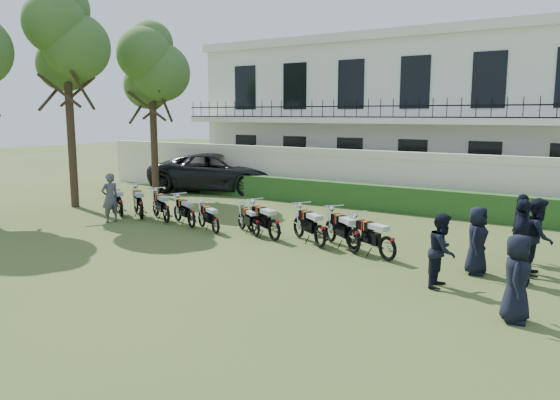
{
  "coord_description": "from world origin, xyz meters",
  "views": [
    {
      "loc": [
        9.78,
        -12.74,
        3.78
      ],
      "look_at": [
        -0.2,
        2.24,
        0.93
      ],
      "focal_mm": 35.0,
      "sensor_mm": 36.0,
      "label": 1
    }
  ],
  "objects_px": {
    "motorcycle_1": "(141,205)",
    "motorcycle_9": "(388,242)",
    "motorcycle_6": "(274,225)",
    "motorcycle_3": "(191,214)",
    "suv": "(219,172)",
    "motorcycle_2": "(166,209)",
    "tree_west_near": "(152,66)",
    "officer_5": "(521,228)",
    "motorcycle_8": "(354,235)",
    "officer_2": "(521,242)",
    "officer_0": "(517,278)",
    "motorcycle_4": "(215,221)",
    "motorcycle_0": "(121,204)",
    "officer_1": "(442,250)",
    "officer_4": "(537,237)",
    "motorcycle_7": "(320,231)",
    "tree_west_mid": "(66,39)",
    "officer_3": "(477,240)",
    "inspector": "(110,198)",
    "motorcycle_5": "(256,223)"
  },
  "relations": [
    {
      "from": "tree_west_near",
      "to": "motorcycle_4",
      "type": "xyz_separation_m",
      "value": [
        7.66,
        -4.79,
        -5.45
      ]
    },
    {
      "from": "inspector",
      "to": "motorcycle_1",
      "type": "bearing_deg",
      "value": 156.02
    },
    {
      "from": "motorcycle_4",
      "to": "suv",
      "type": "xyz_separation_m",
      "value": [
        -6.21,
        7.59,
        0.5
      ]
    },
    {
      "from": "officer_1",
      "to": "officer_4",
      "type": "bearing_deg",
      "value": -39.73
    },
    {
      "from": "motorcycle_4",
      "to": "officer_2",
      "type": "xyz_separation_m",
      "value": [
        8.98,
        -0.11,
        0.53
      ]
    },
    {
      "from": "motorcycle_5",
      "to": "officer_3",
      "type": "height_order",
      "value": "officer_3"
    },
    {
      "from": "motorcycle_6",
      "to": "officer_0",
      "type": "bearing_deg",
      "value": -86.16
    },
    {
      "from": "motorcycle_5",
      "to": "officer_5",
      "type": "xyz_separation_m",
      "value": [
        7.35,
        1.44,
        0.45
      ]
    },
    {
      "from": "motorcycle_7",
      "to": "officer_4",
      "type": "relative_size",
      "value": 0.97
    },
    {
      "from": "suv",
      "to": "officer_1",
      "type": "bearing_deg",
      "value": -140.76
    },
    {
      "from": "officer_0",
      "to": "motorcycle_3",
      "type": "bearing_deg",
      "value": 69.48
    },
    {
      "from": "tree_west_near",
      "to": "motorcycle_5",
      "type": "xyz_separation_m",
      "value": [
        8.96,
        -4.4,
        -5.46
      ]
    },
    {
      "from": "motorcycle_3",
      "to": "officer_3",
      "type": "relative_size",
      "value": 1.07
    },
    {
      "from": "motorcycle_3",
      "to": "motorcycle_7",
      "type": "distance_m",
      "value": 4.91
    },
    {
      "from": "tree_west_mid",
      "to": "motorcycle_7",
      "type": "xyz_separation_m",
      "value": [
        11.82,
        -0.54,
        -6.15
      ]
    },
    {
      "from": "suv",
      "to": "officer_1",
      "type": "relative_size",
      "value": 4.07
    },
    {
      "from": "tree_west_near",
      "to": "motorcycle_3",
      "type": "relative_size",
      "value": 4.51
    },
    {
      "from": "tree_west_near",
      "to": "motorcycle_8",
      "type": "height_order",
      "value": "tree_west_near"
    },
    {
      "from": "tree_west_mid",
      "to": "officer_3",
      "type": "relative_size",
      "value": 5.41
    },
    {
      "from": "motorcycle_4",
      "to": "motorcycle_8",
      "type": "height_order",
      "value": "motorcycle_8"
    },
    {
      "from": "motorcycle_6",
      "to": "suv",
      "type": "xyz_separation_m",
      "value": [
        -8.32,
        7.39,
        0.42
      ]
    },
    {
      "from": "motorcycle_4",
      "to": "officer_4",
      "type": "xyz_separation_m",
      "value": [
        9.18,
        0.85,
        0.49
      ]
    },
    {
      "from": "officer_0",
      "to": "motorcycle_4",
      "type": "bearing_deg",
      "value": 68.98
    },
    {
      "from": "motorcycle_7",
      "to": "officer_0",
      "type": "height_order",
      "value": "officer_0"
    },
    {
      "from": "motorcycle_8",
      "to": "officer_0",
      "type": "height_order",
      "value": "officer_0"
    },
    {
      "from": "suv",
      "to": "motorcycle_4",
      "type": "bearing_deg",
      "value": -158.71
    },
    {
      "from": "officer_0",
      "to": "officer_4",
      "type": "bearing_deg",
      "value": -2.63
    },
    {
      "from": "officer_4",
      "to": "motorcycle_8",
      "type": "bearing_deg",
      "value": 93.31
    },
    {
      "from": "motorcycle_6",
      "to": "officer_5",
      "type": "xyz_separation_m",
      "value": [
        6.53,
        1.62,
        0.37
      ]
    },
    {
      "from": "motorcycle_2",
      "to": "motorcycle_7",
      "type": "height_order",
      "value": "motorcycle_7"
    },
    {
      "from": "tree_west_near",
      "to": "officer_5",
      "type": "bearing_deg",
      "value": -10.29
    },
    {
      "from": "motorcycle_7",
      "to": "motorcycle_5",
      "type": "bearing_deg",
      "value": 119.49
    },
    {
      "from": "tree_west_mid",
      "to": "motorcycle_0",
      "type": "relative_size",
      "value": 4.84
    },
    {
      "from": "officer_4",
      "to": "motorcycle_6",
      "type": "bearing_deg",
      "value": 90.28
    },
    {
      "from": "motorcycle_6",
      "to": "officer_3",
      "type": "xyz_separation_m",
      "value": [
        5.86,
        -0.06,
        0.3
      ]
    },
    {
      "from": "officer_4",
      "to": "motorcycle_3",
      "type": "bearing_deg",
      "value": 88.41
    },
    {
      "from": "motorcycle_0",
      "to": "motorcycle_3",
      "type": "bearing_deg",
      "value": -58.78
    },
    {
      "from": "motorcycle_8",
      "to": "officer_2",
      "type": "distance_m",
      "value": 4.29
    },
    {
      "from": "inspector",
      "to": "officer_1",
      "type": "height_order",
      "value": "inspector"
    },
    {
      "from": "motorcycle_4",
      "to": "motorcycle_0",
      "type": "bearing_deg",
      "value": 114.29
    },
    {
      "from": "officer_5",
      "to": "officer_1",
      "type": "bearing_deg",
      "value": 141.93
    },
    {
      "from": "motorcycle_6",
      "to": "motorcycle_3",
      "type": "bearing_deg",
      "value": 114.23
    },
    {
      "from": "suv",
      "to": "motorcycle_2",
      "type": "bearing_deg",
      "value": -171.05
    },
    {
      "from": "officer_3",
      "to": "motorcycle_1",
      "type": "bearing_deg",
      "value": 86.83
    },
    {
      "from": "officer_0",
      "to": "motorcycle_0",
      "type": "bearing_deg",
      "value": 73.09
    },
    {
      "from": "motorcycle_1",
      "to": "motorcycle_9",
      "type": "height_order",
      "value": "motorcycle_1"
    },
    {
      "from": "officer_1",
      "to": "officer_3",
      "type": "xyz_separation_m",
      "value": [
        0.38,
        1.44,
        -0.01
      ]
    },
    {
      "from": "tree_west_near",
      "to": "officer_0",
      "type": "distance_m",
      "value": 19.22
    },
    {
      "from": "officer_4",
      "to": "officer_5",
      "type": "relative_size",
      "value": 1.04
    },
    {
      "from": "tree_west_near",
      "to": "officer_4",
      "type": "xyz_separation_m",
      "value": [
        16.84,
        -3.94,
        -4.97
      ]
    }
  ]
}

